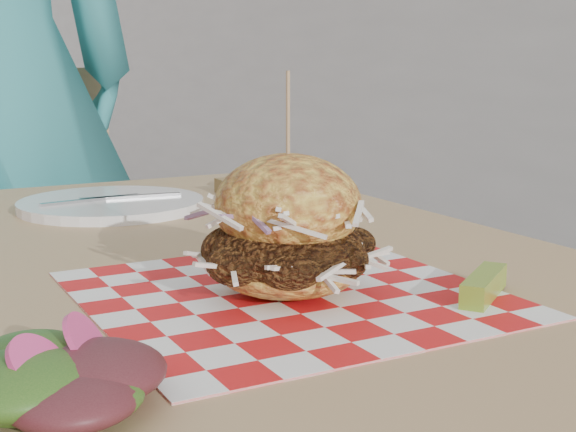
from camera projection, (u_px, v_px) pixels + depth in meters
name	position (u px, v px, depth m)	size (l,w,h in m)	color
patio_table	(197.00, 323.00, 0.91)	(0.80, 1.20, 0.75)	tan
patio_chair	(26.00, 253.00, 1.76)	(0.49, 0.50, 0.95)	tan
paper_liner	(288.00, 294.00, 0.74)	(0.36, 0.36, 0.00)	red
sandwich	(288.00, 234.00, 0.73)	(0.18, 0.18, 0.20)	gold
pickle_spear	(484.00, 285.00, 0.73)	(0.10, 0.02, 0.02)	olive
side_salad	(73.00, 387.00, 0.50)	(0.14, 0.14, 0.05)	#3F1419
place_setting	(111.00, 204.00, 1.18)	(0.27, 0.27, 0.02)	white
kraft_tray	(271.00, 181.00, 1.31)	(0.15, 0.12, 0.06)	olive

